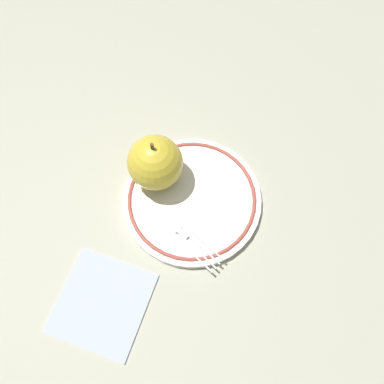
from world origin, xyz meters
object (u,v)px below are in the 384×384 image
at_px(plate, 192,199).
at_px(napkin_folded, 102,303).
at_px(apple_red_whole, 155,163).
at_px(fork, 172,224).

distance_m(plate, napkin_folded, 0.20).
xyz_separation_m(apple_red_whole, fork, (0.07, 0.04, -0.04)).
bearing_deg(fork, apple_red_whole, 150.74).
bearing_deg(fork, plate, 99.78).
bearing_deg(plate, apple_red_whole, -111.41).
relative_size(plate, napkin_folded, 1.72).
bearing_deg(apple_red_whole, plate, 68.59).
bearing_deg(apple_red_whole, napkin_folded, -7.10).
xyz_separation_m(plate, apple_red_whole, (-0.02, -0.06, 0.05)).
xyz_separation_m(plate, fork, (0.05, -0.02, 0.01)).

